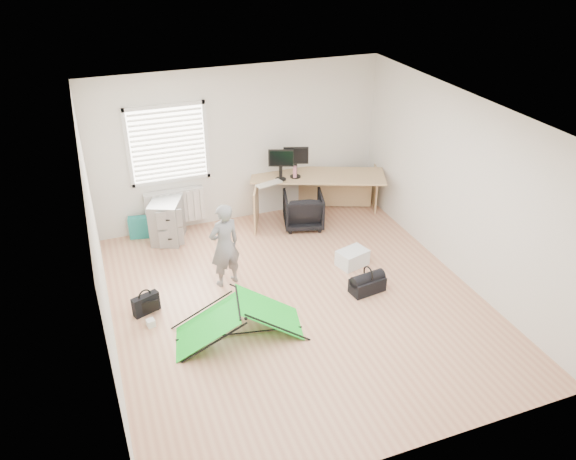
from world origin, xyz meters
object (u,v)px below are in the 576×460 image
object	(u,v)px
monitor_right	(295,166)
duffel_bag	(367,285)
filing_cabinet	(167,220)
monitor_left	(281,169)
kite	(239,319)
laptop_bag	(146,304)
office_chair	(303,210)
storage_crate	(352,258)
person	(225,245)
thermos	(295,172)
desk	(317,195)

from	to	relation	value
monitor_right	duffel_bag	size ratio (longest dim) A/B	0.85
filing_cabinet	monitor_left	bearing A→B (deg)	22.53
kite	duffel_bag	xyz separation A→B (m)	(2.00, 0.28, -0.15)
filing_cabinet	laptop_bag	distance (m)	2.01
office_chair	storage_crate	world-z (taller)	office_chair
person	duffel_bag	world-z (taller)	person
monitor_left	monitor_right	size ratio (longest dim) A/B	1.00
thermos	duffel_bag	bearing A→B (deg)	-85.75
monitor_right	thermos	xyz separation A→B (m)	(-0.03, -0.05, -0.09)
duffel_bag	desk	bearing A→B (deg)	76.18
office_chair	kite	distance (m)	3.07
person	laptop_bag	bearing A→B (deg)	-1.43
kite	laptop_bag	bearing A→B (deg)	151.25
office_chair	storage_crate	xyz separation A→B (m)	(0.24, -1.44, -0.18)
desk	thermos	distance (m)	0.67
thermos	storage_crate	bearing A→B (deg)	-80.35
desk	person	xyz separation A→B (m)	(-2.10, -1.53, 0.25)
monitor_right	thermos	size ratio (longest dim) A/B	1.89
desk	duffel_bag	xyz separation A→B (m)	(-0.26, -2.45, -0.29)
kite	duffel_bag	distance (m)	2.02
monitor_left	monitor_right	bearing A→B (deg)	24.97
filing_cabinet	monitor_left	xyz separation A→B (m)	(1.99, -0.03, 0.64)
person	laptop_bag	size ratio (longest dim) A/B	3.46
monitor_left	thermos	world-z (taller)	monitor_left
office_chair	duffel_bag	size ratio (longest dim) A/B	1.35
monitor_right	office_chair	world-z (taller)	monitor_right
desk	monitor_right	distance (m)	0.73
storage_crate	duffel_bag	world-z (taller)	storage_crate
desk	office_chair	distance (m)	0.49
kite	person	bearing A→B (deg)	94.06
desk	duffel_bag	bearing A→B (deg)	-73.65
storage_crate	office_chair	bearing A→B (deg)	99.63
storage_crate	duffel_bag	xyz separation A→B (m)	(-0.11, -0.72, -0.02)
thermos	laptop_bag	xyz separation A→B (m)	(-2.88, -1.83, -0.77)
monitor_left	kite	distance (m)	3.26
desk	person	bearing A→B (deg)	-121.67
person	duffel_bag	xyz separation A→B (m)	(1.85, -0.92, -0.54)
duffel_bag	filing_cabinet	bearing A→B (deg)	126.10
desk	office_chair	bearing A→B (deg)	-121.13
thermos	office_chair	bearing A→B (deg)	-80.28
thermos	office_chair	world-z (taller)	thermos
monitor_right	thermos	bearing A→B (deg)	-102.46
desk	kite	world-z (taller)	desk
laptop_bag	duffel_bag	size ratio (longest dim) A/B	0.75
desk	monitor_left	bearing A→B (deg)	-160.54
monitor_left	storage_crate	world-z (taller)	monitor_left
desk	filing_cabinet	xyz separation A→B (m)	(-2.68, 0.06, -0.04)
filing_cabinet	kite	xyz separation A→B (m)	(0.42, -2.79, -0.10)
thermos	kite	world-z (taller)	thermos
desk	monitor_right	xyz separation A→B (m)	(-0.41, 0.05, 0.60)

